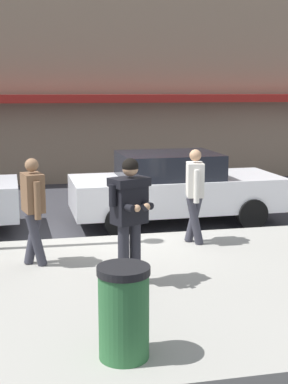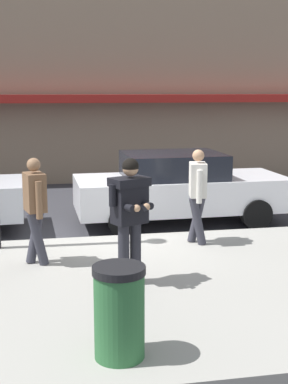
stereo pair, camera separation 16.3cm
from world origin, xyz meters
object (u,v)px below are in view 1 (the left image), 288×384
at_px(trash_bin, 124,312).
at_px(man_texting_on_phone, 130,207).
at_px(parked_sedan_mid, 174,187).
at_px(pedestrian_in_light_coat, 195,190).
at_px(pedestrian_dark_coat, 33,205).

bearing_deg(trash_bin, man_texting_on_phone, 77.85).
relative_size(parked_sedan_mid, trash_bin, 4.63).
relative_size(pedestrian_in_light_coat, trash_bin, 1.74).
bearing_deg(trash_bin, pedestrian_dark_coat, 104.98).
bearing_deg(man_texting_on_phone, parked_sedan_mid, 66.16).
bearing_deg(pedestrian_in_light_coat, trash_bin, -116.76).
bearing_deg(trash_bin, parked_sedan_mid, 70.13).
xyz_separation_m(pedestrian_in_light_coat, pedestrian_dark_coat, (-2.82, -0.65, 0.00)).
bearing_deg(pedestrian_dark_coat, pedestrian_in_light_coat, 13.02).
bearing_deg(parked_sedan_mid, pedestrian_in_light_coat, -95.12).
height_order(man_texting_on_phone, pedestrian_in_light_coat, man_texting_on_phone).
distance_m(parked_sedan_mid, pedestrian_dark_coat, 4.04).
relative_size(parked_sedan_mid, pedestrian_in_light_coat, 2.67).
bearing_deg(pedestrian_dark_coat, parked_sedan_mid, 41.85).
height_order(pedestrian_dark_coat, trash_bin, pedestrian_dark_coat).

